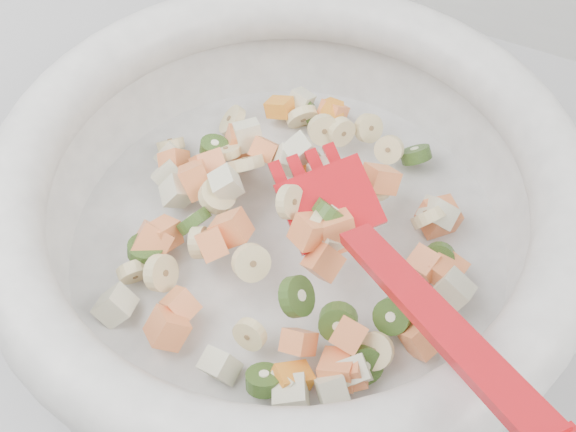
% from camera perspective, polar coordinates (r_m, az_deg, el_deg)
% --- Properties ---
extents(counter, '(2.00, 0.60, 0.90)m').
position_cam_1_polar(counter, '(1.01, -7.26, -12.40)').
color(counter, '#A0A1A6').
rests_on(counter, ground).
extents(mixing_bowl, '(0.42, 0.41, 0.16)m').
position_cam_1_polar(mixing_bowl, '(0.50, 0.02, 0.92)').
color(mixing_bowl, silver).
rests_on(mixing_bowl, counter).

